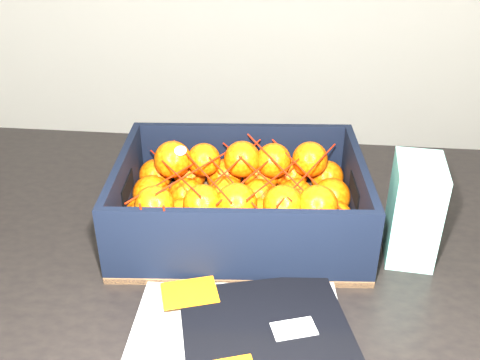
{
  "coord_description": "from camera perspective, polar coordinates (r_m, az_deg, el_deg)",
  "views": [
    {
      "loc": [
        0.41,
        -0.58,
        1.27
      ],
      "look_at": [
        0.39,
        0.14,
        0.86
      ],
      "focal_mm": 40.5,
      "sensor_mm": 36.0,
      "label": 1
    }
  ],
  "objects": [
    {
      "name": "produce_crate",
      "position": [
        0.89,
        0.04,
        -2.98
      ],
      "size": [
        0.39,
        0.29,
        0.13
      ],
      "color": "#8F6342",
      "rests_on": "table"
    },
    {
      "name": "retail_carton",
      "position": [
        0.85,
        17.84,
        -3.0
      ],
      "size": [
        0.09,
        0.11,
        0.16
      ],
      "primitive_type": "cube",
      "rotation": [
        0.0,
        0.0,
        -0.17
      ],
      "color": "silver",
      "rests_on": "table"
    },
    {
      "name": "clementine_heap",
      "position": [
        0.88,
        -0.12,
        -2.0
      ],
      "size": [
        0.37,
        0.27,
        0.11
      ],
      "color": "#EB5404",
      "rests_on": "produce_crate"
    },
    {
      "name": "table",
      "position": [
        0.93,
        -2.76,
        -11.83
      ],
      "size": [
        1.26,
        0.9,
        0.75
      ],
      "color": "black",
      "rests_on": "ground"
    },
    {
      "name": "mesh_net",
      "position": [
        0.84,
        -0.6,
        0.49
      ],
      "size": [
        0.32,
        0.26,
        0.09
      ],
      "color": "#B61A06",
      "rests_on": "clementine_heap"
    }
  ]
}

